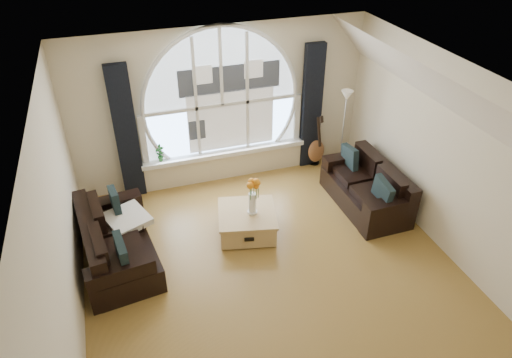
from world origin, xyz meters
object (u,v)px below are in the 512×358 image
guitar (317,140)px  potted_plant (160,153)px  sofa_left (117,239)px  floor_lamp (343,134)px  coffee_chest (247,221)px  vase_flowers (252,191)px  sofa_right (366,185)px

guitar → potted_plant: (-2.83, 0.12, 0.17)m
sofa_left → floor_lamp: (3.99, 1.16, 0.40)m
coffee_chest → vase_flowers: 0.56m
coffee_chest → potted_plant: (-1.03, 1.60, 0.49)m
sofa_left → potted_plant: size_ratio=5.64×
guitar → potted_plant: size_ratio=3.50×
sofa_left → potted_plant: (0.86, 1.65, 0.30)m
coffee_chest → potted_plant: 1.96m
vase_flowers → sofa_left: bearing=-179.3°
guitar → coffee_chest: bearing=-154.8°
floor_lamp → potted_plant: size_ratio=5.28×
sofa_left → potted_plant: 1.89m
coffee_chest → vase_flowers: (0.07, -0.03, 0.56)m
vase_flowers → potted_plant: size_ratio=2.31×
coffee_chest → sofa_right: bearing=14.9°
sofa_right → guitar: guitar is taller
floor_lamp → potted_plant: floor_lamp is taller
coffee_chest → potted_plant: size_ratio=2.81×
sofa_right → floor_lamp: size_ratio=1.03×
sofa_left → vase_flowers: (1.96, 0.02, 0.37)m
sofa_left → sofa_right: (3.93, 0.12, 0.00)m
sofa_right → potted_plant: potted_plant is taller
guitar → potted_plant: guitar is taller
sofa_right → guitar: size_ratio=1.55×
vase_flowers → floor_lamp: bearing=29.3°
floor_lamp → potted_plant: bearing=171.0°
coffee_chest → vase_flowers: bearing=-10.0°
sofa_left → coffee_chest: bearing=-5.5°
floor_lamp → guitar: size_ratio=1.51×
coffee_chest → vase_flowers: size_ratio=1.22×
sofa_left → floor_lamp: bearing=9.0°
sofa_right → guitar: bearing=98.8°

